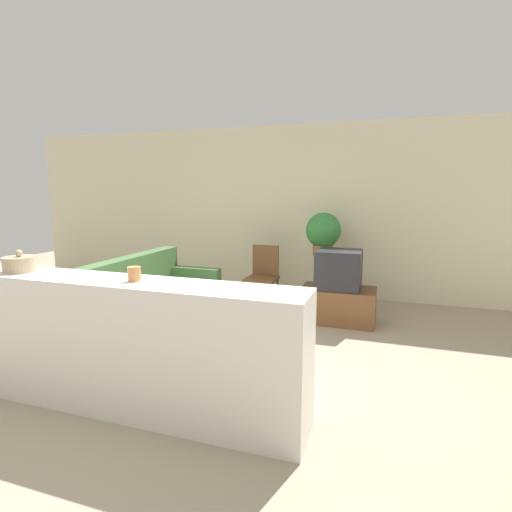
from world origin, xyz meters
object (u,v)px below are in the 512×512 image
wooden_chair (263,273)px  couch (155,304)px  decorative_bowl (20,264)px  television (339,269)px  potted_plant (323,232)px

wooden_chair → couch: bearing=-124.8°
wooden_chair → decorative_bowl: size_ratio=3.39×
television → potted_plant: size_ratio=0.90×
couch → wooden_chair: (0.95, 1.37, 0.18)m
wooden_chair → potted_plant: size_ratio=1.41×
couch → television: television is taller
couch → decorative_bowl: decorative_bowl is taller
couch → potted_plant: bearing=43.5°
couch → potted_plant: potted_plant is taller
potted_plant → wooden_chair: bearing=-159.1°
wooden_chair → decorative_bowl: 3.29m
wooden_chair → potted_plant: (0.82, 0.31, 0.60)m
couch → potted_plant: size_ratio=2.86×
wooden_chair → potted_plant: 1.06m
wooden_chair → potted_plant: bearing=20.9°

